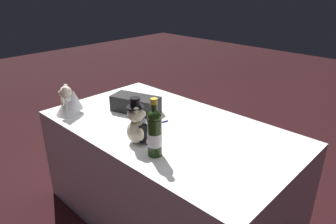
{
  "coord_description": "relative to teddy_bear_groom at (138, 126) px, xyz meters",
  "views": [
    {
      "loc": [
        1.27,
        -1.31,
        1.6
      ],
      "look_at": [
        0.0,
        0.0,
        0.82
      ],
      "focal_mm": 33.14,
      "sensor_mm": 36.0,
      "label": 1
    }
  ],
  "objects": [
    {
      "name": "signing_pen",
      "position": [
        -0.09,
        0.26,
        -0.1
      ],
      "size": [
        0.04,
        0.15,
        0.01
      ],
      "color": "navy",
      "rests_on": "reception_table"
    },
    {
      "name": "ground_plane",
      "position": [
        -0.02,
        0.28,
        -0.83
      ],
      "size": [
        12.0,
        12.0,
        0.0
      ],
      "primitive_type": "plane",
      "color": "black"
    },
    {
      "name": "reception_table",
      "position": [
        -0.02,
        0.28,
        -0.47
      ],
      "size": [
        1.68,
        0.96,
        0.72
      ],
      "primitive_type": "cube",
      "color": "white",
      "rests_on": "ground_plane"
    },
    {
      "name": "gift_case_black",
      "position": [
        -0.36,
        0.29,
        -0.05
      ],
      "size": [
        0.38,
        0.25,
        0.12
      ],
      "color": "black",
      "rests_on": "reception_table"
    },
    {
      "name": "teddy_bear_groom",
      "position": [
        0.0,
        0.0,
        0.0
      ],
      "size": [
        0.15,
        0.15,
        0.28
      ],
      "color": "beige",
      "rests_on": "reception_table"
    },
    {
      "name": "champagne_bottle",
      "position": [
        0.17,
        -0.03,
        0.03
      ],
      "size": [
        0.08,
        0.08,
        0.33
      ],
      "color": "#1C320F",
      "rests_on": "reception_table"
    },
    {
      "name": "teddy_bear_bride",
      "position": [
        -0.67,
        -0.06,
        -0.02
      ],
      "size": [
        0.21,
        0.22,
        0.21
      ],
      "color": "white",
      "rests_on": "reception_table"
    }
  ]
}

